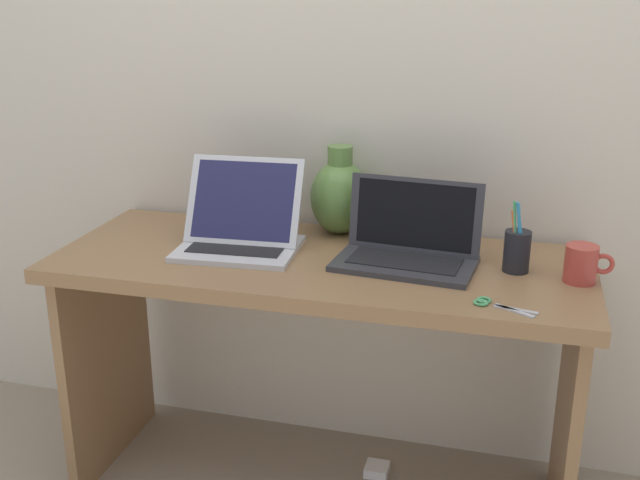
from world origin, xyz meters
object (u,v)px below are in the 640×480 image
at_px(laptop_left, 241,226).
at_px(green_vase, 340,196).
at_px(laptop_right, 409,241).
at_px(coffee_mug, 582,263).
at_px(pen_cup, 517,250).
at_px(scissors, 494,304).
at_px(power_brick, 377,469).

relative_size(laptop_left, green_vase, 1.30).
xyz_separation_m(laptop_right, coffee_mug, (0.43, -0.03, -0.01)).
bearing_deg(pen_cup, coffee_mug, -10.32).
relative_size(pen_cup, scissors, 1.28).
bearing_deg(laptop_left, scissors, -18.12).
xyz_separation_m(coffee_mug, pen_cup, (-0.16, 0.03, 0.01)).
xyz_separation_m(green_vase, coffee_mug, (0.66, -0.22, -0.07)).
bearing_deg(power_brick, green_vase, 142.74).
bearing_deg(laptop_left, laptop_right, 1.39).
relative_size(green_vase, scissors, 1.77).
relative_size(coffee_mug, power_brick, 1.69).
distance_m(laptop_right, coffee_mug, 0.43).
bearing_deg(laptop_right, green_vase, 141.15).
xyz_separation_m(laptop_right, scissors, (0.23, -0.24, -0.05)).
distance_m(laptop_left, coffee_mug, 0.90).
distance_m(pen_cup, scissors, 0.25).
xyz_separation_m(laptop_left, laptop_right, (0.46, 0.01, -0.01)).
height_order(green_vase, scissors, green_vase).
distance_m(green_vase, scissors, 0.64).
distance_m(laptop_right, green_vase, 0.31).
relative_size(coffee_mug, pen_cup, 0.63).
relative_size(laptop_right, pen_cup, 2.01).
distance_m(laptop_left, pen_cup, 0.74).
bearing_deg(power_brick, laptop_left, -167.67).
bearing_deg(power_brick, pen_cup, -11.78).
xyz_separation_m(laptop_right, green_vase, (-0.23, 0.19, 0.06)).
height_order(laptop_left, scissors, laptop_left).
bearing_deg(scissors, pen_cup, 80.13).
bearing_deg(green_vase, laptop_left, -139.24).
height_order(coffee_mug, scissors, coffee_mug).
bearing_deg(scissors, power_brick, 135.23).
bearing_deg(coffee_mug, laptop_left, 178.78).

